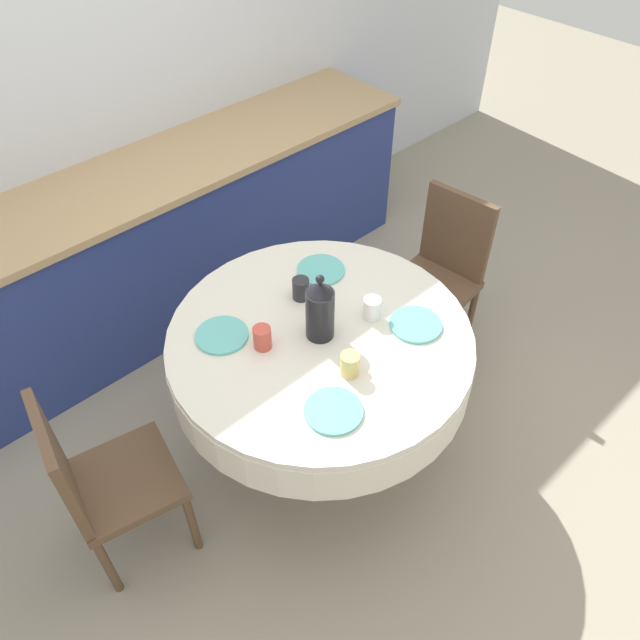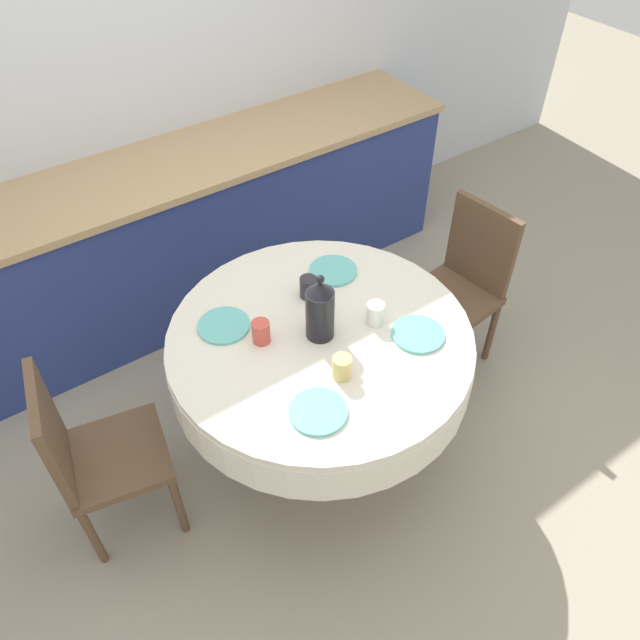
{
  "view_description": "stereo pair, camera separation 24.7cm",
  "coord_description": "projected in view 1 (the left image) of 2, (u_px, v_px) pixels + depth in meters",
  "views": [
    {
      "loc": [
        -1.2,
        -1.3,
        2.59
      ],
      "look_at": [
        0.0,
        0.0,
        0.86
      ],
      "focal_mm": 35.0,
      "sensor_mm": 36.0,
      "label": 1
    },
    {
      "loc": [
        -1.01,
        -1.45,
        2.59
      ],
      "look_at": [
        0.0,
        0.0,
        0.86
      ],
      "focal_mm": 35.0,
      "sensor_mm": 36.0,
      "label": 2
    }
  ],
  "objects": [
    {
      "name": "ground_plane",
      "position": [
        320.0,
        444.0,
        3.08
      ],
      "size": [
        12.0,
        12.0,
        0.0
      ],
      "primitive_type": "plane",
      "color": "#9E937F"
    },
    {
      "name": "wall_back",
      "position": [
        87.0,
        80.0,
        3.05
      ],
      "size": [
        7.0,
        0.05,
        2.6
      ],
      "color": "silver",
      "rests_on": "ground_plane"
    },
    {
      "name": "kitchen_counter",
      "position": [
        156.0,
        247.0,
        3.46
      ],
      "size": [
        3.24,
        0.64,
        0.92
      ],
      "color": "navy",
      "rests_on": "ground_plane"
    },
    {
      "name": "dining_table",
      "position": [
        320.0,
        355.0,
        2.62
      ],
      "size": [
        1.27,
        1.27,
        0.78
      ],
      "color": "tan",
      "rests_on": "ground_plane"
    },
    {
      "name": "chair_left",
      "position": [
        441.0,
        269.0,
        3.26
      ],
      "size": [
        0.44,
        0.44,
        0.91
      ],
      "rotation": [
        0.0,
        0.0,
        -4.6
      ],
      "color": "brown",
      "rests_on": "ground_plane"
    },
    {
      "name": "chair_right",
      "position": [
        100.0,
        480.0,
        2.37
      ],
      "size": [
        0.47,
        0.47,
        0.91
      ],
      "rotation": [
        0.0,
        0.0,
        -1.78
      ],
      "color": "brown",
      "rests_on": "ground_plane"
    },
    {
      "name": "plate_near_left",
      "position": [
        333.0,
        411.0,
        2.25
      ],
      "size": [
        0.22,
        0.22,
        0.01
      ],
      "primitive_type": "cylinder",
      "color": "#60BCB7",
      "rests_on": "dining_table"
    },
    {
      "name": "cup_near_left",
      "position": [
        350.0,
        365.0,
        2.35
      ],
      "size": [
        0.07,
        0.07,
        0.1
      ],
      "primitive_type": "cylinder",
      "color": "#DBB766",
      "rests_on": "dining_table"
    },
    {
      "name": "plate_near_right",
      "position": [
        416.0,
        324.0,
        2.56
      ],
      "size": [
        0.22,
        0.22,
        0.01
      ],
      "primitive_type": "cylinder",
      "color": "#60BCB7",
      "rests_on": "dining_table"
    },
    {
      "name": "cup_near_right",
      "position": [
        372.0,
        308.0,
        2.57
      ],
      "size": [
        0.07,
        0.07,
        0.1
      ],
      "primitive_type": "cylinder",
      "color": "white",
      "rests_on": "dining_table"
    },
    {
      "name": "plate_far_left",
      "position": [
        222.0,
        335.0,
        2.52
      ],
      "size": [
        0.22,
        0.22,
        0.01
      ],
      "primitive_type": "cylinder",
      "color": "#60BCB7",
      "rests_on": "dining_table"
    },
    {
      "name": "cup_far_left",
      "position": [
        262.0,
        338.0,
        2.45
      ],
      "size": [
        0.07,
        0.07,
        0.1
      ],
      "primitive_type": "cylinder",
      "color": "#CC4C3D",
      "rests_on": "dining_table"
    },
    {
      "name": "plate_far_right",
      "position": [
        321.0,
        270.0,
        2.81
      ],
      "size": [
        0.22,
        0.22,
        0.01
      ],
      "primitive_type": "cylinder",
      "color": "#60BCB7",
      "rests_on": "dining_table"
    },
    {
      "name": "cup_far_right",
      "position": [
        301.0,
        289.0,
        2.66
      ],
      "size": [
        0.07,
        0.07,
        0.1
      ],
      "primitive_type": "cylinder",
      "color": "#28282D",
      "rests_on": "dining_table"
    },
    {
      "name": "coffee_carafe",
      "position": [
        320.0,
        310.0,
        2.44
      ],
      "size": [
        0.12,
        0.12,
        0.31
      ],
      "color": "black",
      "rests_on": "dining_table"
    }
  ]
}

